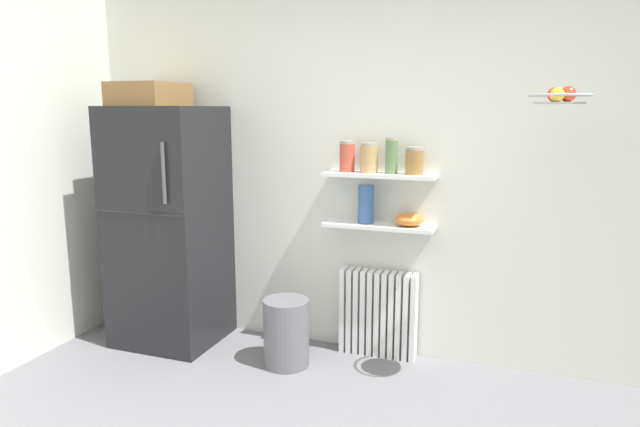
{
  "coord_description": "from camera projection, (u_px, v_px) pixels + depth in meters",
  "views": [
    {
      "loc": [
        0.9,
        -1.68,
        1.71
      ],
      "look_at": [
        -0.29,
        1.6,
        1.05
      ],
      "focal_mm": 31.22,
      "sensor_mm": 36.0,
      "label": 1
    }
  ],
  "objects": [
    {
      "name": "storage_jar_1",
      "position": [
        369.0,
        158.0,
        3.67
      ],
      "size": [
        0.12,
        0.12,
        0.2
      ],
      "color": "tan",
      "rests_on": "wall_shelf_upper"
    },
    {
      "name": "wall_shelf_lower",
      "position": [
        379.0,
        226.0,
        3.73
      ],
      "size": [
        0.75,
        0.22,
        0.02
      ],
      "primitive_type": "cube",
      "color": "white"
    },
    {
      "name": "wall_shelf_upper",
      "position": [
        380.0,
        175.0,
        3.67
      ],
      "size": [
        0.75,
        0.22,
        0.02
      ],
      "primitive_type": "cube",
      "color": "white"
    },
    {
      "name": "storage_jar_0",
      "position": [
        347.0,
        157.0,
        3.72
      ],
      "size": [
        0.1,
        0.1,
        0.21
      ],
      "color": "#C64C38",
      "rests_on": "wall_shelf_upper"
    },
    {
      "name": "storage_jar_3",
      "position": [
        414.0,
        161.0,
        3.58
      ],
      "size": [
        0.12,
        0.12,
        0.18
      ],
      "color": "olive",
      "rests_on": "wall_shelf_upper"
    },
    {
      "name": "hanging_fruit_basket",
      "position": [
        560.0,
        96.0,
        2.91
      ],
      "size": [
        0.32,
        0.32,
        0.09
      ],
      "color": "#B2B2B7"
    },
    {
      "name": "trash_bin",
      "position": [
        286.0,
        332.0,
        3.73
      ],
      "size": [
        0.31,
        0.31,
        0.46
      ],
      "primitive_type": "cylinder",
      "color": "slate",
      "rests_on": "ground_plane"
    },
    {
      "name": "radiator",
      "position": [
        378.0,
        313.0,
        3.88
      ],
      "size": [
        0.54,
        0.12,
        0.61
      ],
      "color": "white",
      "rests_on": "ground_plane"
    },
    {
      "name": "shelf_bowl",
      "position": [
        409.0,
        219.0,
        3.66
      ],
      "size": [
        0.19,
        0.19,
        0.09
      ],
      "primitive_type": "ellipsoid",
      "color": "orange",
      "rests_on": "wall_shelf_lower"
    },
    {
      "name": "back_wall",
      "position": [
        381.0,
        169.0,
        3.82
      ],
      "size": [
        7.04,
        0.1,
        2.6
      ],
      "primitive_type": "cube",
      "color": "silver",
      "rests_on": "ground_plane"
    },
    {
      "name": "vase",
      "position": [
        366.0,
        204.0,
        3.74
      ],
      "size": [
        0.11,
        0.11,
        0.26
      ],
      "primitive_type": "cylinder",
      "color": "#38609E",
      "rests_on": "wall_shelf_lower"
    },
    {
      "name": "refrigerator",
      "position": [
        168.0,
        222.0,
        4.05
      ],
      "size": [
        0.71,
        0.69,
        1.89
      ],
      "color": "black",
      "rests_on": "ground_plane"
    },
    {
      "name": "storage_jar_2",
      "position": [
        391.0,
        156.0,
        3.62
      ],
      "size": [
        0.08,
        0.08,
        0.24
      ],
      "color": "#5B7F4C",
      "rests_on": "wall_shelf_upper"
    }
  ]
}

